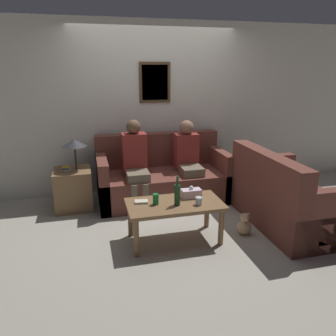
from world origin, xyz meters
TOP-DOWN VIEW (x-y plane):
  - ground_plane at (0.00, 0.00)m, footprint 16.00×16.00m
  - wall_back at (0.00, 1.05)m, footprint 9.00×0.08m
  - couch_main at (0.00, 0.56)m, footprint 1.92×0.94m
  - couch_side at (1.32, -0.69)m, footprint 0.94×1.53m
  - coffee_table at (-0.16, -0.75)m, footprint 1.08×0.57m
  - side_table_with_lamp at (-1.29, 0.50)m, footprint 0.51×0.51m
  - wine_bottle at (-0.15, -0.81)m, footprint 0.07×0.07m
  - drinking_glass at (0.08, -0.86)m, footprint 0.08×0.08m
  - book_stack at (-0.52, -0.65)m, footprint 0.16×0.12m
  - soda_can at (-0.38, -0.73)m, footprint 0.07×0.07m
  - tissue_box at (0.07, -0.64)m, footprint 0.23×0.12m
  - person_left at (-0.42, 0.37)m, footprint 0.34×0.59m
  - person_right at (0.37, 0.42)m, footprint 0.34×0.59m
  - teddy_bear at (0.69, -0.81)m, footprint 0.17×0.17m

SIDE VIEW (x-z plane):
  - ground_plane at x=0.00m, z-range 0.00..0.00m
  - teddy_bear at x=0.69m, z-range -0.02..0.25m
  - couch_main at x=0.00m, z-range -0.15..0.80m
  - couch_side at x=1.32m, z-range -0.15..0.80m
  - side_table_with_lamp at x=-1.29m, z-range -0.17..0.83m
  - coffee_table at x=-0.16m, z-range 0.17..0.64m
  - book_stack at x=-0.52m, z-range 0.47..0.49m
  - drinking_glass at x=0.08m, z-range 0.47..0.56m
  - tissue_box at x=0.07m, z-range 0.45..0.59m
  - soda_can at x=-0.38m, z-range 0.47..0.59m
  - wine_bottle at x=-0.15m, z-range 0.43..0.76m
  - person_right at x=0.37m, z-range 0.05..1.24m
  - person_left at x=-0.42m, z-range 0.05..1.28m
  - wall_back at x=0.00m, z-range 0.00..2.60m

